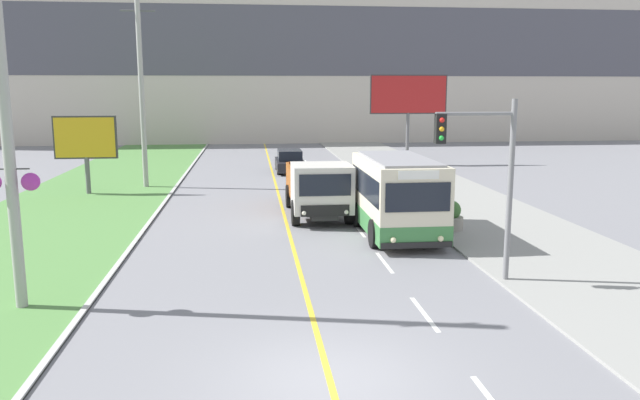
# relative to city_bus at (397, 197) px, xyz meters

# --- Properties ---
(ground_plane) EXTENTS (300.00, 300.00, 0.00)m
(ground_plane) POSITION_rel_city_bus_xyz_m (-3.96, -11.27, -1.50)
(ground_plane) COLOR slate
(lane_marking_centre) EXTENTS (2.88, 140.00, 0.01)m
(lane_marking_centre) POSITION_rel_city_bus_xyz_m (-3.55, -8.37, -1.49)
(lane_marking_centre) COLOR gold
(lane_marking_centre) RESTS_ON ground_plane
(apartment_block_background) EXTENTS (80.00, 8.04, 19.07)m
(apartment_block_background) POSITION_rel_city_bus_xyz_m (-3.96, 44.02, 8.04)
(apartment_block_background) COLOR beige
(apartment_block_background) RESTS_ON ground_plane
(city_bus) EXTENTS (2.61, 5.78, 2.96)m
(city_bus) POSITION_rel_city_bus_xyz_m (0.00, 0.00, 0.00)
(city_bus) COLOR beige
(city_bus) RESTS_ON ground_plane
(dump_truck) EXTENTS (2.48, 6.93, 2.43)m
(dump_truck) POSITION_rel_city_bus_xyz_m (-2.53, 3.54, -0.27)
(dump_truck) COLOR black
(dump_truck) RESTS_ON ground_plane
(car_distant) EXTENTS (1.80, 4.30, 1.45)m
(car_distant) POSITION_rel_city_bus_xyz_m (-2.80, 18.71, -0.81)
(car_distant) COLOR black
(car_distant) RESTS_ON ground_plane
(utility_pole_near) EXTENTS (1.80, 0.44, 10.41)m
(utility_pole_near) POSITION_rel_city_bus_xyz_m (-11.17, -6.50, 3.41)
(utility_pole_near) COLOR #9E9E99
(utility_pole_near) RESTS_ON ground_plane
(utility_pole_far) EXTENTS (1.80, 0.28, 10.83)m
(utility_pole_far) POSITION_rel_city_bus_xyz_m (-11.21, 13.13, 3.97)
(utility_pole_far) COLOR #9E9E99
(utility_pole_far) RESTS_ON ground_plane
(traffic_light_mast) EXTENTS (2.28, 0.32, 5.17)m
(traffic_light_mast) POSITION_rel_city_bus_xyz_m (1.10, -5.79, 1.82)
(traffic_light_mast) COLOR slate
(traffic_light_mast) RESTS_ON ground_plane
(billboard_large) EXTENTS (5.56, 0.24, 6.41)m
(billboard_large) POSITION_rel_city_bus_xyz_m (5.90, 21.75, 3.34)
(billboard_large) COLOR #59595B
(billboard_large) RESTS_ON ground_plane
(billboard_small) EXTENTS (3.17, 0.24, 4.06)m
(billboard_small) POSITION_rel_city_bus_xyz_m (-13.82, 11.07, 1.33)
(billboard_small) COLOR #59595B
(billboard_small) RESTS_ON ground_plane
(planter_round_near) EXTENTS (0.93, 0.93, 1.14)m
(planter_round_near) POSITION_rel_city_bus_xyz_m (2.24, 0.52, -0.92)
(planter_round_near) COLOR gray
(planter_round_near) RESTS_ON sidewalk_right
(planter_round_second) EXTENTS (0.92, 0.92, 1.10)m
(planter_round_second) POSITION_rel_city_bus_xyz_m (2.31, 5.60, -0.93)
(planter_round_second) COLOR gray
(planter_round_second) RESTS_ON sidewalk_right
(planter_round_third) EXTENTS (0.95, 0.95, 1.11)m
(planter_round_third) POSITION_rel_city_bus_xyz_m (2.46, 10.69, -0.93)
(planter_round_third) COLOR gray
(planter_round_third) RESTS_ON sidewalk_right
(planter_round_far) EXTENTS (0.98, 0.98, 1.17)m
(planter_round_far) POSITION_rel_city_bus_xyz_m (2.44, 15.78, -0.90)
(planter_round_far) COLOR gray
(planter_round_far) RESTS_ON sidewalk_right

